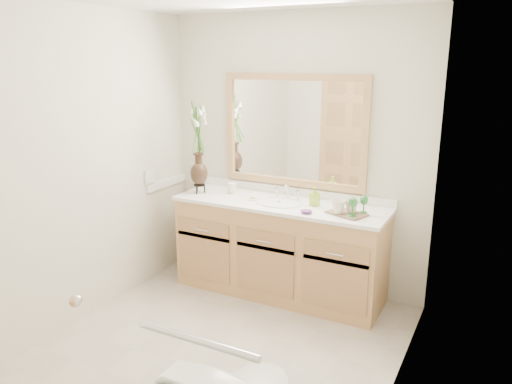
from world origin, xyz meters
The scene contains 22 objects.
floor centered at (0.00, 0.00, 0.00)m, with size 2.60×2.60×0.00m, color #BBAFA0.
wall_back centered at (0.00, 1.30, 1.20)m, with size 2.40×0.02×2.40m, color beige.
wall_front centered at (0.00, -1.30, 1.20)m, with size 2.40×0.02×2.40m, color beige.
wall_left centered at (-1.20, 0.00, 1.20)m, with size 0.02×2.60×2.40m, color beige.
wall_right centered at (1.20, 0.00, 1.20)m, with size 0.02×2.60×2.40m, color beige.
vanity centered at (0.00, 1.01, 0.40)m, with size 1.80×0.55×0.80m.
counter centered at (0.00, 1.01, 0.82)m, with size 1.84×0.57×0.03m, color white.
sink centered at (0.00, 1.00, 0.78)m, with size 0.38×0.34×0.23m.
mirror centered at (0.00, 1.28, 1.41)m, with size 1.32×0.04×0.97m.
switch_plate centered at (-1.19, 0.76, 0.98)m, with size 0.02×0.12×0.12m, color white.
door centered at (-0.30, -1.29, 1.00)m, with size 0.80×0.03×2.00m, color tan.
grab_bar centered at (0.70, -1.27, 0.95)m, with size 0.03×0.03×0.55m, color silver.
flower_vase centered at (-0.78, 0.96, 1.34)m, with size 0.18×0.18×0.75m.
tumbler centered at (-0.50, 1.07, 0.88)m, with size 0.08×0.08×0.10m, color silver.
soap_dish centered at (-0.23, 0.98, 0.84)m, with size 0.10×0.10×0.03m.
soap_bottle centered at (0.29, 1.06, 0.90)m, with size 0.06×0.07×0.14m, color #95CE30.
purple_dish centered at (0.32, 0.82, 0.85)m, with size 0.09×0.08×0.03m, color #57236A.
tray centered at (0.61, 0.94, 0.84)m, with size 0.29×0.19×0.01m, color brown.
mug_left centered at (0.55, 0.90, 0.90)m, with size 0.11×0.10×0.11m, color silver.
mug_right centered at (0.63, 0.98, 0.90)m, with size 0.11×0.10×0.11m, color silver.
goblet_front centered at (0.67, 0.88, 0.95)m, with size 0.07×0.07×0.15m.
goblet_back centered at (0.72, 1.01, 0.94)m, with size 0.06×0.06×0.14m.
Camera 1 is at (1.70, -2.68, 2.00)m, focal length 35.00 mm.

